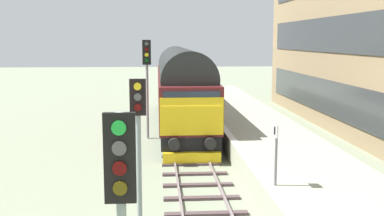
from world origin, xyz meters
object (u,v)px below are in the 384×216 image
at_px(signal_post_near, 121,214).
at_px(signal_post_mid, 138,132).
at_px(signal_post_far, 147,75).
at_px(diesel_locomotive, 181,85).
at_px(platform_number_sign, 276,145).

relative_size(signal_post_near, signal_post_mid, 1.01).
height_order(signal_post_near, signal_post_far, signal_post_far).
relative_size(diesel_locomotive, platform_number_sign, 9.89).
relative_size(signal_post_mid, platform_number_sign, 2.33).
distance_m(signal_post_near, signal_post_far, 17.95).
xyz_separation_m(signal_post_near, signal_post_far, (-0.00, 17.94, 0.60)).
xyz_separation_m(diesel_locomotive, signal_post_mid, (-1.94, -15.02, 0.19)).
xyz_separation_m(signal_post_mid, signal_post_far, (0.00, 11.74, 0.67)).
bearing_deg(signal_post_far, signal_post_mid, -90.00).
xyz_separation_m(signal_post_mid, platform_number_sign, (3.88, 0.27, -0.47)).
bearing_deg(diesel_locomotive, signal_post_far, -120.57).
bearing_deg(diesel_locomotive, signal_post_mid, -97.35).
distance_m(signal_post_near, platform_number_sign, 7.57).
bearing_deg(signal_post_near, platform_number_sign, 59.06).
relative_size(signal_post_near, platform_number_sign, 2.36).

